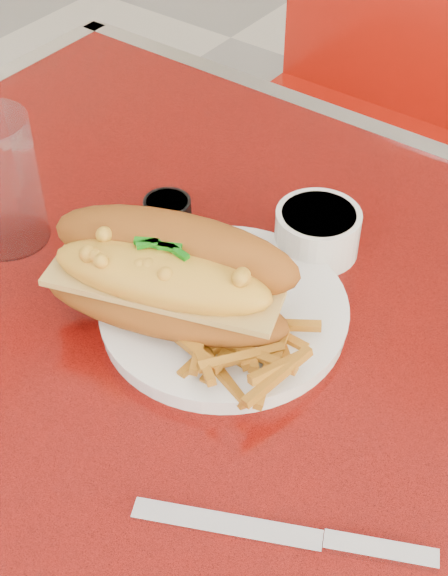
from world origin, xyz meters
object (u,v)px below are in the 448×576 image
Objects in this scene: dinner_plate at (224,311)px; gravy_ramekin at (317,231)px; fork at (229,287)px; sauce_cup_left at (167,210)px; knife at (309,539)px; diner_table at (267,456)px; mac_hoagie at (167,276)px.

dinner_plate is 2.53× the size of gravy_ramekin.
dinner_plate is at bearing -155.61° from fork.
fork is 0.12m from gravy_ramekin.
knife is at bearing -35.74° from sauce_cup_left.
fork reaches higher than diner_table.
gravy_ramekin is (0.02, 0.14, 0.02)m from dinner_plate.
diner_table is 0.24m from gravy_ramekin.
fork is at bearing -104.52° from gravy_ramekin.
sauce_cup_left is at bearing 154.80° from diner_table.
diner_table is at bearing -4.11° from mac_hoagie.
diner_table is at bearing 106.65° from knife.
diner_table is 0.25m from knife.
gravy_ramekin reaches higher than sauce_cup_left.
diner_table is at bearing -72.59° from gravy_ramekin.
gravy_ramekin is at bearing 107.41° from diner_table.
knife is at bearing -132.74° from fork.
mac_hoagie reaches higher than knife.
diner_table is 17.76× the size of sauce_cup_left.
fork is (-0.01, 0.02, 0.01)m from dinner_plate.
diner_table is 0.18m from dinner_plate.
diner_table is 0.25m from mac_hoagie.
sauce_cup_left is 0.32× the size of knife.
sauce_cup_left is at bearing -161.42° from gravy_ramekin.
mac_hoagie is at bearing -135.72° from dinner_plate.
knife is (0.19, -0.15, -0.01)m from dinner_plate.
knife is at bearing -38.57° from dinner_plate.
mac_hoagie is at bearing -50.06° from sauce_cup_left.
sauce_cup_left is 0.41m from knife.
dinner_plate is 0.14m from gravy_ramekin.
diner_table is 4.88× the size of dinner_plate.
gravy_ramekin reaches higher than fork.
mac_hoagie is 0.26m from knife.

